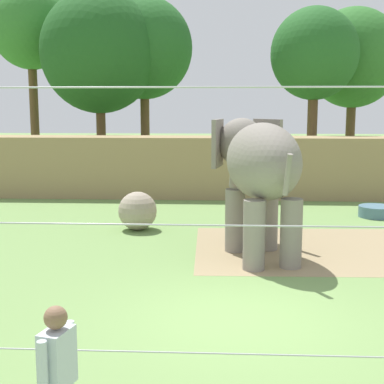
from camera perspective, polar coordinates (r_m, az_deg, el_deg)
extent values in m
plane|color=#6B8E4C|center=(9.47, 4.75, -12.79)|extent=(120.00, 120.00, 0.00)
cube|color=#937F5B|center=(14.00, 12.49, -5.74)|extent=(5.91, 4.62, 0.01)
cube|color=#997F56|center=(21.26, 3.81, 2.59)|extent=(36.00, 1.80, 2.31)
cylinder|color=gray|center=(13.36, 4.45, -2.93)|extent=(0.48, 0.48, 1.52)
cylinder|color=gray|center=(13.60, 7.84, -2.77)|extent=(0.48, 0.48, 1.52)
cylinder|color=gray|center=(11.91, 6.41, -4.42)|extent=(0.48, 0.48, 1.52)
cylinder|color=gray|center=(12.18, 10.17, -4.21)|extent=(0.48, 0.48, 1.52)
ellipsoid|color=gray|center=(12.52, 7.31, 3.15)|extent=(2.14, 3.10, 1.73)
ellipsoid|color=gray|center=(14.17, 5.12, 5.09)|extent=(1.41, 1.33, 1.25)
cube|color=gray|center=(13.90, 2.65, 5.04)|extent=(0.30, 0.98, 1.19)
cube|color=gray|center=(14.26, 7.76, 5.07)|extent=(0.70, 0.83, 1.19)
cylinder|color=gray|center=(14.66, 4.59, 3.47)|extent=(0.46, 0.60, 0.68)
cylinder|color=gray|center=(14.83, 4.44, 1.69)|extent=(0.37, 0.44, 0.64)
cylinder|color=gray|center=(14.98, 4.33, 0.03)|extent=(0.27, 0.27, 0.60)
cylinder|color=gray|center=(11.06, 9.82, 1.77)|extent=(0.18, 0.35, 0.86)
sphere|color=gray|center=(15.69, -5.62, -1.95)|extent=(1.09, 1.09, 1.09)
cylinder|color=#B7B7BC|center=(6.60, 5.58, -16.29)|extent=(12.10, 0.02, 0.02)
cylinder|color=#B7B7BC|center=(6.12, 5.80, -3.48)|extent=(12.10, 0.02, 0.02)
cylinder|color=#B7B7BC|center=(5.98, 6.03, 10.70)|extent=(12.10, 0.02, 0.02)
cube|color=silver|center=(5.55, -13.70, -16.29)|extent=(0.31, 0.40, 0.56)
sphere|color=#846047|center=(5.39, -13.86, -12.44)|extent=(0.22, 0.22, 0.22)
cylinder|color=silver|center=(5.36, -15.11, -17.26)|extent=(0.11, 0.11, 0.54)
cylinder|color=silver|center=(5.73, -12.40, -15.38)|extent=(0.11, 0.11, 0.54)
cube|color=black|center=(5.88, -12.93, -17.13)|extent=(0.03, 0.07, 0.14)
cylinder|color=slate|center=(18.43, 18.45, -1.91)|extent=(1.10, 1.10, 0.35)
cylinder|color=#38607A|center=(18.40, 18.47, -1.47)|extent=(1.01, 1.01, 0.02)
cylinder|color=brown|center=(26.80, -9.31, 5.25)|extent=(0.44, 0.44, 3.65)
ellipsoid|color=#1E511E|center=(26.86, -9.54, 14.07)|extent=(5.42, 5.42, 5.69)
cylinder|color=brown|center=(25.25, 12.22, 5.45)|extent=(0.44, 0.44, 4.09)
ellipsoid|color=#235B23|center=(25.31, 12.51, 13.75)|extent=(3.81, 3.81, 4.00)
cylinder|color=brown|center=(28.06, 15.94, 5.35)|extent=(0.44, 0.44, 3.81)
ellipsoid|color=#2D6B28|center=(28.10, 16.28, 13.12)|extent=(4.48, 4.48, 4.70)
cylinder|color=brown|center=(27.67, -4.84, 6.06)|extent=(0.44, 0.44, 4.24)
ellipsoid|color=#235B23|center=(27.77, -4.96, 14.56)|extent=(4.68, 4.68, 4.91)
cylinder|color=brown|center=(29.67, -15.90, 7.31)|extent=(0.44, 0.44, 5.66)
ellipsoid|color=#33752D|center=(29.91, -16.29, 15.98)|extent=(3.97, 3.97, 4.17)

